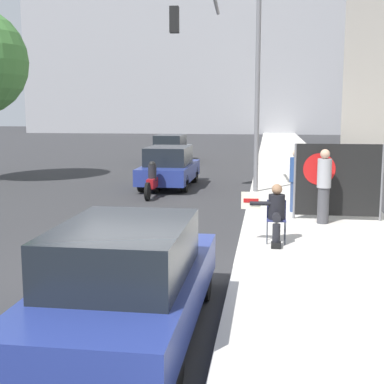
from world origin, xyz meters
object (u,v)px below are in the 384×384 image
at_px(motorcycle_on_road, 153,181).
at_px(traffic_light_pole, 228,63).
at_px(jogger_on_sidewalk, 324,186).
at_px(protest_banner, 337,180).
at_px(car_on_road_midblock, 171,149).
at_px(parked_car_curbside, 127,280).
at_px(seated_protester, 275,212).
at_px(car_on_road_nearest, 169,167).
at_px(pedestrian_behind, 296,180).

bearing_deg(motorcycle_on_road, traffic_light_pole, 11.55).
distance_m(jogger_on_sidewalk, protest_banner, 0.62).
bearing_deg(car_on_road_midblock, parked_car_curbside, -81.03).
bearing_deg(seated_protester, car_on_road_nearest, 103.02).
bearing_deg(seated_protester, parked_car_curbside, -123.70).
height_order(jogger_on_sidewalk, protest_banner, protest_banner).
bearing_deg(motorcycle_on_road, pedestrian_behind, -32.75).
height_order(jogger_on_sidewalk, parked_car_curbside, jogger_on_sidewalk).
height_order(seated_protester, car_on_road_midblock, car_on_road_midblock).
bearing_deg(motorcycle_on_road, seated_protester, -58.42).
bearing_deg(car_on_road_nearest, seated_protester, -66.50).
relative_size(pedestrian_behind, car_on_road_nearest, 0.39).
distance_m(pedestrian_behind, car_on_road_midblock, 16.24).
xyz_separation_m(seated_protester, pedestrian_behind, (0.58, 3.59, 0.20)).
xyz_separation_m(jogger_on_sidewalk, motorcycle_on_road, (-5.21, 4.40, -0.58)).
distance_m(seated_protester, motorcycle_on_road, 7.70).
relative_size(parked_car_curbside, car_on_road_midblock, 0.97).
xyz_separation_m(pedestrian_behind, traffic_light_pole, (-2.13, 3.47, 3.41)).
distance_m(protest_banner, car_on_road_nearest, 8.37).
height_order(parked_car_curbside, car_on_road_midblock, car_on_road_midblock).
xyz_separation_m(protest_banner, traffic_light_pole, (-3.10, 4.41, 3.26)).
height_order(traffic_light_pole, car_on_road_midblock, traffic_light_pole).
height_order(parked_car_curbside, car_on_road_nearest, car_on_road_nearest).
xyz_separation_m(jogger_on_sidewalk, car_on_road_nearest, (-5.09, 6.83, -0.35)).
distance_m(seated_protester, car_on_road_nearest, 9.80).
bearing_deg(parked_car_curbside, seated_protester, 66.78).
distance_m(seated_protester, protest_banner, 3.09).
distance_m(traffic_light_pole, motorcycle_on_road, 4.67).
relative_size(seated_protester, car_on_road_midblock, 0.26).
xyz_separation_m(pedestrian_behind, car_on_road_nearest, (-4.49, 5.40, -0.28)).
xyz_separation_m(seated_protester, jogger_on_sidewalk, (1.18, 2.15, 0.27)).
xyz_separation_m(jogger_on_sidewalk, protest_banner, (0.37, 0.50, 0.08)).
xyz_separation_m(traffic_light_pole, car_on_road_midblock, (-4.06, 11.55, -3.70)).
bearing_deg(seated_protester, pedestrian_behind, 70.30).
relative_size(traffic_light_pole, car_on_road_midblock, 1.36).
bearing_deg(car_on_road_midblock, motorcycle_on_road, -82.56).
relative_size(traffic_light_pole, motorcycle_on_road, 2.90).
bearing_deg(jogger_on_sidewalk, car_on_road_midblock, -47.05).
distance_m(pedestrian_behind, car_on_road_nearest, 7.02).
bearing_deg(seated_protester, motorcycle_on_road, 111.11).
bearing_deg(protest_banner, pedestrian_behind, 135.92).
bearing_deg(jogger_on_sidewalk, motorcycle_on_road, -19.65).
height_order(pedestrian_behind, motorcycle_on_road, pedestrian_behind).
distance_m(parked_car_curbside, motorcycle_on_road, 11.29).
bearing_deg(jogger_on_sidewalk, protest_banner, -106.21).
height_order(protest_banner, car_on_road_midblock, protest_banner).
xyz_separation_m(jogger_on_sidewalk, pedestrian_behind, (-0.60, 1.44, -0.07)).
bearing_deg(car_on_road_nearest, motorcycle_on_road, -92.90).
bearing_deg(parked_car_curbside, car_on_road_nearest, 98.23).
distance_m(protest_banner, parked_car_curbside, 8.01).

